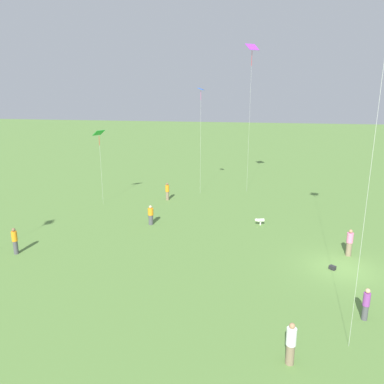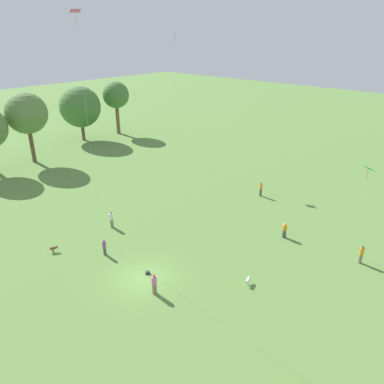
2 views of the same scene
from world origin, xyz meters
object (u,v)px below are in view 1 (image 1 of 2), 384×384
(picnic_bag_0, at_px, (332,268))
(kite_6, at_px, (99,135))
(person_3, at_px, (366,304))
(dog_0, at_px, (260,220))
(person_1, at_px, (167,191))
(kite_1, at_px, (252,52))
(person_5, at_px, (291,344))
(person_0, at_px, (349,243))
(person_2, at_px, (151,215))
(kite_4, at_px, (201,96))
(person_4, at_px, (15,241))

(picnic_bag_0, bearing_deg, kite_6, -28.23)
(person_3, distance_m, dog_0, 13.76)
(person_1, xyz_separation_m, person_3, (-14.77, 18.59, -0.06))
(person_1, bearing_deg, kite_1, -134.19)
(person_5, bearing_deg, kite_6, -120.22)
(person_0, distance_m, picnic_bag_0, 2.87)
(person_2, xyz_separation_m, person_5, (-10.49, 14.96, 0.12))
(person_2, distance_m, person_3, 18.06)
(person_2, distance_m, dog_0, 9.09)
(person_1, relative_size, picnic_bag_0, 3.95)
(person_3, bearing_deg, kite_4, 41.95)
(kite_1, bearing_deg, person_2, -110.86)
(person_0, xyz_separation_m, person_5, (4.50, 11.57, 0.00))
(person_2, height_order, person_5, person_5)
(person_1, distance_m, kite_4, 10.40)
(person_0, bearing_deg, person_3, -75.03)
(person_0, height_order, kite_6, kite_6)
(person_4, distance_m, kite_6, 13.83)
(person_3, relative_size, person_5, 0.89)
(kite_1, relative_size, picnic_bag_0, 33.85)
(person_0, xyz_separation_m, person_2, (14.99, -3.39, -0.12))
(kite_6, bearing_deg, kite_1, -167.51)
(kite_4, bearing_deg, person_4, -155.00)
(person_5, xyz_separation_m, dog_0, (1.55, -16.56, -0.52))
(person_5, bearing_deg, person_3, 155.20)
(person_4, height_order, kite_6, kite_6)
(kite_1, bearing_deg, picnic_bag_0, -61.79)
(person_4, distance_m, dog_0, 18.63)
(person_5, relative_size, kite_4, 0.17)
(person_1, distance_m, picnic_bag_0, 19.39)
(person_0, bearing_deg, dog_0, 161.08)
(kite_4, xyz_separation_m, kite_6, (8.85, 5.79, -3.51))
(person_4, bearing_deg, person_0, -69.29)
(person_2, distance_m, picnic_bag_0, 14.79)
(person_1, relative_size, person_3, 1.09)
(dog_0, relative_size, picnic_bag_0, 1.72)
(person_1, relative_size, person_2, 1.09)
(person_5, relative_size, kite_6, 0.26)
(person_4, relative_size, kite_6, 0.26)
(person_1, xyz_separation_m, picnic_bag_0, (-14.13, 13.26, -0.79))
(person_0, height_order, person_1, person_0)
(person_4, bearing_deg, person_2, -34.11)
(person_2, bearing_deg, person_1, -39.50)
(person_0, xyz_separation_m, dog_0, (6.05, -4.99, -0.52))
(person_3, bearing_deg, person_2, 65.47)
(person_4, bearing_deg, kite_1, -25.76)
(person_0, distance_m, person_4, 22.69)
(person_0, relative_size, person_4, 1.00)
(person_0, bearing_deg, picnic_bag_0, -99.72)
(person_0, distance_m, kite_4, 21.24)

